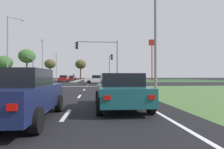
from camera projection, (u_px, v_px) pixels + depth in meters
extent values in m
plane|color=black|center=(67.00, 84.00, 31.17)|extent=(200.00, 200.00, 0.00)
cube|color=#2D4C28|center=(162.00, 80.00, 57.97)|extent=(35.00, 35.00, 0.01)
cube|color=gray|center=(25.00, 96.00, 12.25)|extent=(1.20, 22.00, 0.14)
cube|color=gray|center=(79.00, 80.00, 56.05)|extent=(1.20, 36.00, 0.14)
cube|color=silver|center=(66.00, 115.00, 6.59)|extent=(0.14, 2.00, 0.01)
cube|color=silver|center=(79.00, 96.00, 12.57)|extent=(0.14, 2.00, 0.01)
cube|color=silver|center=(84.00, 90.00, 18.54)|extent=(0.14, 2.00, 0.01)
cube|color=silver|center=(87.00, 86.00, 24.51)|extent=(0.14, 2.00, 0.01)
cube|color=silver|center=(88.00, 84.00, 30.49)|extent=(0.14, 2.00, 0.01)
cube|color=silver|center=(126.00, 94.00, 13.90)|extent=(0.14, 24.00, 0.01)
cube|color=silver|center=(89.00, 86.00, 24.56)|extent=(6.40, 0.50, 0.01)
cube|color=silver|center=(14.00, 86.00, 25.38)|extent=(0.70, 2.80, 0.01)
cube|color=silver|center=(22.00, 86.00, 25.49)|extent=(0.70, 2.80, 0.01)
cube|color=silver|center=(31.00, 86.00, 25.60)|extent=(0.70, 2.80, 0.01)
cube|color=silver|center=(40.00, 86.00, 25.71)|extent=(0.70, 2.80, 0.01)
cube|color=silver|center=(48.00, 86.00, 25.82)|extent=(0.70, 2.80, 0.01)
cube|color=#A31919|center=(64.00, 79.00, 42.69)|extent=(1.77, 4.54, 0.69)
cube|color=black|center=(64.00, 76.00, 42.85)|extent=(1.56, 2.09, 0.52)
cube|color=red|center=(68.00, 79.00, 45.04)|extent=(0.20, 0.04, 0.14)
cube|color=red|center=(62.00, 79.00, 44.91)|extent=(0.20, 0.04, 0.14)
cylinder|color=black|center=(67.00, 81.00, 41.33)|extent=(0.22, 0.64, 0.64)
cylinder|color=black|center=(59.00, 81.00, 41.16)|extent=(0.22, 0.64, 0.64)
cylinder|color=black|center=(69.00, 80.00, 44.22)|extent=(0.22, 0.64, 0.64)
cylinder|color=black|center=(61.00, 80.00, 44.05)|extent=(0.22, 0.64, 0.64)
cube|color=black|center=(15.00, 80.00, 29.45)|extent=(4.46, 1.73, 0.77)
cube|color=black|center=(16.00, 76.00, 29.47)|extent=(2.05, 1.52, 0.52)
cube|color=red|center=(28.00, 80.00, 29.01)|extent=(0.04, 0.20, 0.14)
cube|color=red|center=(31.00, 80.00, 30.32)|extent=(0.04, 0.20, 0.14)
cylinder|color=black|center=(3.00, 83.00, 28.46)|extent=(0.64, 0.22, 0.64)
cylinder|color=black|center=(8.00, 82.00, 30.17)|extent=(0.64, 0.22, 0.64)
cylinder|color=black|center=(22.00, 83.00, 28.73)|extent=(0.64, 0.22, 0.64)
cylinder|color=black|center=(26.00, 82.00, 30.44)|extent=(0.64, 0.22, 0.64)
cube|color=silver|center=(97.00, 80.00, 32.71)|extent=(4.21, 1.85, 0.67)
cube|color=black|center=(98.00, 77.00, 32.72)|extent=(1.94, 1.62, 0.52)
cube|color=red|center=(109.00, 80.00, 32.21)|extent=(0.04, 0.20, 0.14)
cube|color=red|center=(109.00, 80.00, 33.61)|extent=(0.04, 0.20, 0.14)
cylinder|color=black|center=(89.00, 82.00, 31.66)|extent=(0.64, 0.22, 0.64)
cylinder|color=black|center=(89.00, 82.00, 33.49)|extent=(0.64, 0.22, 0.64)
cylinder|color=black|center=(105.00, 82.00, 31.91)|extent=(0.64, 0.22, 0.64)
cylinder|color=black|center=(104.00, 82.00, 33.75)|extent=(0.64, 0.22, 0.64)
cube|color=#161E47|center=(21.00, 98.00, 5.76)|extent=(1.78, 4.41, 0.75)
cube|color=black|center=(19.00, 77.00, 5.61)|extent=(1.57, 2.03, 0.52)
cube|color=red|center=(12.00, 107.00, 3.60)|extent=(0.20, 0.04, 0.14)
cylinder|color=black|center=(11.00, 104.00, 7.08)|extent=(0.22, 0.64, 0.64)
cylinder|color=black|center=(59.00, 103.00, 7.24)|extent=(0.22, 0.64, 0.64)
cylinder|color=black|center=(36.00, 121.00, 4.43)|extent=(0.22, 0.64, 0.64)
cube|color=maroon|center=(72.00, 78.00, 58.27)|extent=(1.82, 4.58, 0.64)
cube|color=black|center=(72.00, 76.00, 58.42)|extent=(1.60, 2.10, 0.52)
cube|color=red|center=(75.00, 78.00, 60.63)|extent=(0.20, 0.04, 0.14)
cube|color=red|center=(71.00, 78.00, 60.50)|extent=(0.20, 0.04, 0.14)
cylinder|color=black|center=(75.00, 79.00, 56.90)|extent=(0.22, 0.64, 0.64)
cylinder|color=black|center=(69.00, 79.00, 56.73)|extent=(0.22, 0.64, 0.64)
cylinder|color=black|center=(76.00, 79.00, 59.81)|extent=(0.22, 0.64, 0.64)
cylinder|color=black|center=(70.00, 79.00, 59.64)|extent=(0.22, 0.64, 0.64)
cube|color=#19565B|center=(120.00, 93.00, 8.05)|extent=(1.85, 4.41, 0.64)
cube|color=black|center=(120.00, 80.00, 7.91)|extent=(1.63, 2.03, 0.52)
cube|color=red|center=(107.00, 98.00, 5.77)|extent=(0.20, 0.04, 0.14)
cube|color=red|center=(152.00, 97.00, 5.90)|extent=(0.20, 0.04, 0.14)
cylinder|color=black|center=(98.00, 97.00, 9.37)|extent=(0.22, 0.64, 0.64)
cylinder|color=black|center=(134.00, 97.00, 9.54)|extent=(0.22, 0.64, 0.64)
cylinder|color=black|center=(99.00, 106.00, 6.56)|extent=(0.22, 0.64, 0.64)
cylinder|color=black|center=(151.00, 105.00, 6.73)|extent=(0.22, 0.64, 0.64)
cylinder|color=gray|center=(109.00, 69.00, 38.48)|extent=(0.18, 0.18, 5.51)
cylinder|color=gray|center=(111.00, 56.00, 35.92)|extent=(0.12, 5.17, 0.12)
cube|color=black|center=(112.00, 57.00, 33.35)|extent=(0.32, 0.26, 0.95)
sphere|color=#360503|center=(112.00, 55.00, 33.19)|extent=(0.20, 0.20, 0.20)
sphere|color=orange|center=(112.00, 57.00, 33.19)|extent=(0.20, 0.20, 0.20)
sphere|color=black|center=(112.00, 59.00, 33.19)|extent=(0.20, 0.20, 0.20)
cylinder|color=gray|center=(117.00, 63.00, 25.34)|extent=(0.18, 0.18, 6.19)
cylinder|color=gray|center=(97.00, 42.00, 25.11)|extent=(5.39, 0.12, 0.12)
cube|color=black|center=(77.00, 45.00, 24.85)|extent=(0.26, 0.32, 0.95)
sphere|color=red|center=(76.00, 43.00, 24.83)|extent=(0.20, 0.20, 0.20)
sphere|color=#3A2405|center=(76.00, 45.00, 24.83)|extent=(0.20, 0.20, 0.20)
sphere|color=black|center=(76.00, 48.00, 24.83)|extent=(0.20, 0.20, 0.20)
cylinder|color=gray|center=(33.00, 70.00, 37.04)|extent=(0.18, 0.18, 5.02)
cylinder|color=gray|center=(30.00, 58.00, 35.29)|extent=(0.12, 3.55, 0.12)
cube|color=black|center=(26.00, 60.00, 33.52)|extent=(0.32, 0.26, 0.95)
sphere|color=#360503|center=(26.00, 58.00, 33.36)|extent=(0.20, 0.20, 0.20)
sphere|color=orange|center=(26.00, 60.00, 33.36)|extent=(0.20, 0.20, 0.20)
sphere|color=black|center=(26.00, 61.00, 33.35)|extent=(0.20, 0.20, 0.20)
cylinder|color=gray|center=(155.00, 23.00, 13.53)|extent=(0.20, 0.20, 10.46)
cylinder|color=gray|center=(8.00, 50.00, 29.04)|extent=(0.20, 0.20, 10.65)
cylinder|color=gray|center=(16.00, 18.00, 29.83)|extent=(1.83, 1.43, 0.10)
ellipsoid|color=#B2B2A8|center=(23.00, 20.00, 30.59)|extent=(0.56, 0.28, 0.20)
cylinder|color=gray|center=(42.00, 60.00, 48.59)|extent=(0.20, 0.20, 10.97)
cylinder|color=gray|center=(42.00, 40.00, 49.58)|extent=(0.85, 2.02, 0.10)
ellipsoid|color=#B2B2A8|center=(42.00, 41.00, 50.53)|extent=(0.56, 0.28, 0.20)
cylinder|color=gray|center=(56.00, 66.00, 66.36)|extent=(0.20, 0.20, 9.47)
cylinder|color=gray|center=(55.00, 53.00, 65.53)|extent=(0.73, 1.71, 0.10)
ellipsoid|color=#B2B2A8|center=(53.00, 53.00, 64.67)|extent=(0.56, 0.28, 0.20)
cylinder|color=maroon|center=(74.00, 80.00, 39.90)|extent=(0.16, 0.16, 0.77)
cylinder|color=#4C4C4C|center=(74.00, 76.00, 39.91)|extent=(0.34, 0.34, 0.80)
sphere|color=tan|center=(74.00, 74.00, 39.91)|extent=(0.23, 0.23, 0.23)
cylinder|color=red|center=(152.00, 63.00, 52.07)|extent=(0.28, 0.28, 9.90)
cube|color=red|center=(152.00, 42.00, 52.11)|extent=(1.80, 0.30, 1.60)
torus|color=yellow|center=(150.00, 43.00, 52.24)|extent=(0.96, 0.16, 0.96)
torus|color=yellow|center=(153.00, 43.00, 52.32)|extent=(0.96, 0.16, 0.96)
cylinder|color=#423323|center=(4.00, 74.00, 57.34)|extent=(0.28, 0.28, 4.16)
ellipsoid|color=#38602D|center=(4.00, 62.00, 57.36)|extent=(4.87, 4.87, 4.14)
cylinder|color=#423323|center=(27.00, 70.00, 59.74)|extent=(0.46, 0.46, 6.27)
ellipsoid|color=#38602D|center=(27.00, 56.00, 59.78)|extent=(5.18, 5.18, 4.40)
cylinder|color=#423323|center=(50.00, 73.00, 62.08)|extent=(0.46, 0.46, 4.37)
ellipsoid|color=#4C4728|center=(50.00, 64.00, 62.10)|extent=(3.63, 3.63, 3.09)
cylinder|color=#423323|center=(81.00, 74.00, 59.97)|extent=(0.37, 0.37, 4.17)
ellipsoid|color=#4C4728|center=(81.00, 64.00, 59.99)|extent=(3.47, 3.47, 2.95)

